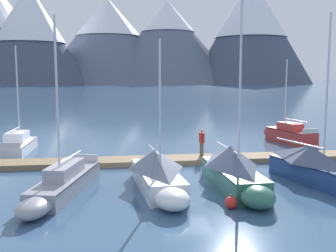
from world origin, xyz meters
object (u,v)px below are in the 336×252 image
Objects in this scene: sailboat_nearest_berth at (18,144)px; sailboat_second_berth at (62,184)px; sailboat_outer_slip at (288,134)px; mooring_buoy_channel_marker at (231,203)px; sailboat_far_berth at (318,167)px; sailboat_mid_dock_port at (158,172)px; sailboat_mid_dock_starboard at (234,169)px; person_on_dock at (202,141)px.

sailboat_second_berth is at bearing -69.70° from sailboat_nearest_berth.
sailboat_outer_slip is 11.17× the size of mooring_buoy_channel_marker.
sailboat_outer_slip is at bearing 70.98° from sailboat_far_berth.
mooring_buoy_channel_marker is at bearing -50.60° from sailboat_mid_dock_port.
sailboat_second_berth is at bearing -143.94° from sailboat_outer_slip.
mooring_buoy_channel_marker is at bearing -151.88° from sailboat_far_berth.
sailboat_nearest_berth is at bearing 110.30° from sailboat_second_berth.
mooring_buoy_channel_marker is at bearing -52.01° from sailboat_nearest_berth.
sailboat_mid_dock_starboard reaches higher than mooring_buoy_channel_marker.
sailboat_mid_dock_port is 11.77× the size of mooring_buoy_channel_marker.
sailboat_nearest_berth is 1.12× the size of sailboat_outer_slip.
sailboat_mid_dock_port reaches higher than mooring_buoy_channel_marker.
person_on_dock is (-4.28, 6.26, 0.38)m from sailboat_far_berth.
sailboat_far_berth is 12.68m from sailboat_outer_slip.
sailboat_second_berth is at bearing 156.89° from mooring_buoy_channel_marker.
sailboat_mid_dock_port is 7.82m from sailboat_far_berth.
sailboat_nearest_berth reaches higher than mooring_buoy_channel_marker.
mooring_buoy_channel_marker is at bearing -122.40° from sailboat_outer_slip.
person_on_dock is (12.01, -5.05, 0.73)m from sailboat_nearest_berth.
person_on_dock is at bearing 124.36° from sailboat_far_berth.
sailboat_nearest_berth reaches higher than person_on_dock.
sailboat_far_berth is at bearing -0.62° from sailboat_second_berth.
sailboat_nearest_berth is 16.57m from sailboat_mid_dock_starboard.
mooring_buoy_channel_marker is (-0.98, -9.07, -1.01)m from person_on_dock.
sailboat_second_berth is at bearing 179.38° from sailboat_far_berth.
sailboat_far_berth reaches higher than mooring_buoy_channel_marker.
sailboat_mid_dock_port is 4.09× the size of person_on_dock.
sailboat_nearest_berth is 17.92m from mooring_buoy_channel_marker.
sailboat_mid_dock_starboard reaches higher than sailboat_mid_dock_port.
sailboat_mid_dock_starboard is 1.05× the size of sailboat_far_berth.
person_on_dock is at bearing -22.82° from sailboat_nearest_berth.
sailboat_second_berth is at bearing 178.66° from sailboat_mid_dock_starboard.
sailboat_mid_dock_starboard reaches higher than sailboat_far_berth.
mooring_buoy_channel_marker is (6.89, -2.94, -0.28)m from sailboat_second_berth.
mooring_buoy_channel_marker is (-5.26, -2.81, -0.63)m from sailboat_far_berth.
sailboat_outer_slip is at bearing 57.60° from mooring_buoy_channel_marker.
sailboat_nearest_berth reaches higher than sailboat_mid_dock_port.
sailboat_nearest_berth is 19.83m from sailboat_far_berth.
sailboat_nearest_berth is at bearing -178.11° from sailboat_outer_slip.
sailboat_nearest_berth is at bearing 145.22° from sailboat_far_berth.
sailboat_nearest_berth is 1.07× the size of sailboat_mid_dock_port.
sailboat_far_berth reaches higher than sailboat_second_berth.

